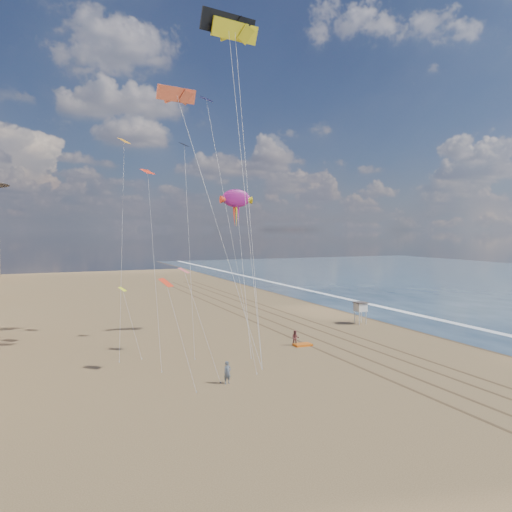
{
  "coord_description": "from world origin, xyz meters",
  "views": [
    {
      "loc": [
        -27.71,
        -27.13,
        12.53
      ],
      "look_at": [
        -4.71,
        26.0,
        9.5
      ],
      "focal_mm": 35.0,
      "sensor_mm": 36.0,
      "label": 1
    }
  ],
  "objects_px": {
    "kite_flyer_b": "(295,338)",
    "kite_flyer_a": "(227,372)",
    "show_kite": "(236,199)",
    "lifeguard_stand": "(360,307)",
    "grounded_kite": "(302,345)"
  },
  "relations": [
    {
      "from": "kite_flyer_a",
      "to": "kite_flyer_b",
      "type": "relative_size",
      "value": 1.11
    },
    {
      "from": "kite_flyer_a",
      "to": "kite_flyer_b",
      "type": "height_order",
      "value": "kite_flyer_a"
    },
    {
      "from": "lifeguard_stand",
      "to": "kite_flyer_b",
      "type": "xyz_separation_m",
      "value": [
        -13.89,
        -7.73,
        -1.41
      ]
    },
    {
      "from": "grounded_kite",
      "to": "kite_flyer_b",
      "type": "xyz_separation_m",
      "value": [
        -0.69,
        0.34,
        0.73
      ]
    },
    {
      "from": "kite_flyer_b",
      "to": "kite_flyer_a",
      "type": "bearing_deg",
      "value": -111.28
    },
    {
      "from": "kite_flyer_a",
      "to": "show_kite",
      "type": "bearing_deg",
      "value": 51.77
    },
    {
      "from": "lifeguard_stand",
      "to": "grounded_kite",
      "type": "bearing_deg",
      "value": -148.55
    },
    {
      "from": "show_kite",
      "to": "kite_flyer_a",
      "type": "height_order",
      "value": "show_kite"
    },
    {
      "from": "grounded_kite",
      "to": "kite_flyer_a",
      "type": "xyz_separation_m",
      "value": [
        -12.07,
        -9.33,
        0.82
      ]
    },
    {
      "from": "lifeguard_stand",
      "to": "kite_flyer_a",
      "type": "relative_size",
      "value": 1.57
    },
    {
      "from": "lifeguard_stand",
      "to": "show_kite",
      "type": "height_order",
      "value": "show_kite"
    },
    {
      "from": "show_kite",
      "to": "kite_flyer_a",
      "type": "relative_size",
      "value": 10.54
    },
    {
      "from": "lifeguard_stand",
      "to": "kite_flyer_a",
      "type": "distance_m",
      "value": 30.71
    },
    {
      "from": "lifeguard_stand",
      "to": "show_kite",
      "type": "xyz_separation_m",
      "value": [
        -17.5,
        0.61,
        14.0
      ]
    },
    {
      "from": "lifeguard_stand",
      "to": "kite_flyer_b",
      "type": "bearing_deg",
      "value": -150.89
    }
  ]
}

